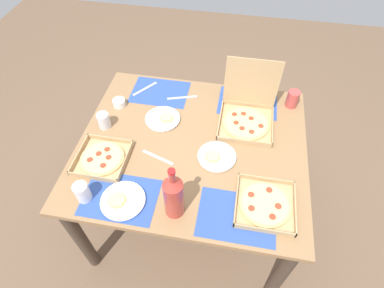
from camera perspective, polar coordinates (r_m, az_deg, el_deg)
ground_plane at (r=2.35m, az=0.00°, el=-12.05°), size 6.00×6.00×0.00m
dining_table at (r=1.80m, az=0.00°, el=-2.33°), size 1.25×1.09×0.76m
placemat_near_left at (r=1.56m, az=-13.09°, el=-9.54°), size 0.36×0.26×0.00m
placemat_near_right at (r=1.48m, az=8.23°, el=-13.05°), size 0.36×0.26×0.00m
placemat_far_left at (r=2.03m, az=-5.93°, el=9.52°), size 0.36×0.26×0.00m
placemat_far_right at (r=1.98m, az=10.22°, el=7.53°), size 0.36×0.26×0.00m
pizza_box_corner_left at (r=1.52m, az=13.29°, el=-10.80°), size 0.28×0.28×0.04m
pizza_box_center at (r=1.83m, az=10.11°, el=5.45°), size 0.31×0.31×0.35m
pizza_box_edge_far at (r=1.70m, az=-16.21°, el=-2.56°), size 0.26×0.26×0.04m
plate_near_left at (r=1.53m, az=-12.72°, el=-10.18°), size 0.22×0.22×0.03m
plate_middle at (r=1.65m, az=4.52°, el=-2.35°), size 0.21×0.21×0.03m
plate_far_left at (r=1.84m, az=-5.37°, el=4.64°), size 0.21×0.21×0.03m
soda_bottle at (r=1.37m, az=-3.41°, el=-9.52°), size 0.09×0.09×0.32m
cup_red at (r=1.84m, az=-15.95°, el=4.19°), size 0.07×0.07×0.09m
cup_dark at (r=1.56m, az=-19.56°, el=-8.39°), size 0.07×0.07×0.11m
cup_clear_left at (r=1.99m, az=18.07°, el=7.95°), size 0.07×0.07×0.11m
condiment_bowl at (r=1.97m, az=-13.29°, el=7.43°), size 0.08×0.08×0.04m
fork_by_near_right at (r=1.66m, az=-6.32°, el=-2.48°), size 0.19×0.08×0.00m
fork_by_far_right at (r=2.06m, az=-8.68°, el=10.02°), size 0.13×0.16×0.00m
fork_by_far_left at (r=1.98m, az=-1.83°, el=8.55°), size 0.19×0.07×0.00m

